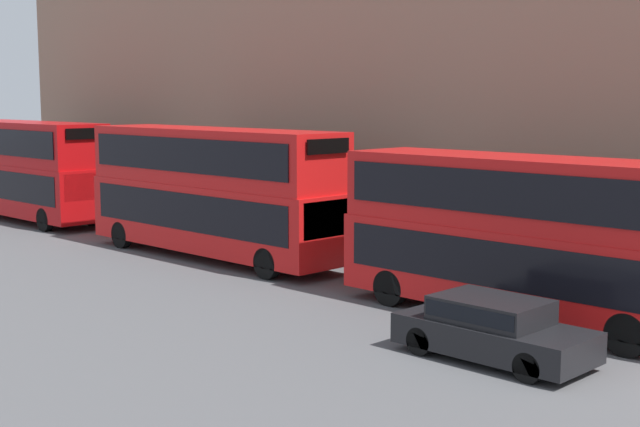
% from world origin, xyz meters
% --- Properties ---
extents(bus_leading, '(2.59, 10.02, 4.19)m').
position_xyz_m(bus_leading, '(1.60, 6.21, 2.32)').
color(bus_leading, red).
rests_on(bus_leading, ground).
extents(bus_second_in_queue, '(2.59, 11.39, 4.57)m').
position_xyz_m(bus_second_in_queue, '(1.60, 18.74, 2.51)').
color(bus_second_in_queue, red).
rests_on(bus_second_in_queue, ground).
extents(bus_third_in_queue, '(2.59, 10.09, 4.52)m').
position_xyz_m(bus_third_in_queue, '(1.60, 32.13, 2.49)').
color(bus_third_in_queue, '#B20C0F').
rests_on(bus_third_in_queue, ground).
extents(car_dark_sedan, '(1.88, 4.29, 1.37)m').
position_xyz_m(car_dark_sedan, '(-1.80, 4.79, 0.73)').
color(car_dark_sedan, black).
rests_on(car_dark_sedan, ground).
extents(pedestrian, '(0.36, 0.36, 1.63)m').
position_xyz_m(pedestrian, '(4.27, 16.58, 0.75)').
color(pedestrian, '#334C6B').
rests_on(pedestrian, ground).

